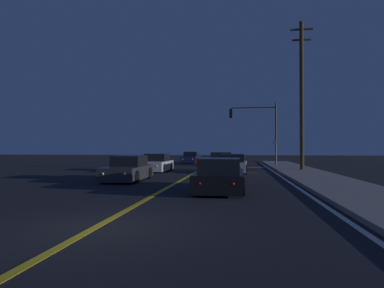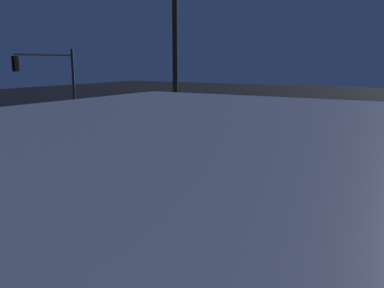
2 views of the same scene
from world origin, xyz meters
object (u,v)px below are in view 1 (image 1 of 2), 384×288
object	(u,v)px
traffic_signal_near_right	(259,124)
car_following_oncoming_silver	(233,164)
car_side_waiting_navy	(191,158)
street_sign_corner	(276,149)
car_far_approaching_white	(157,164)
car_parked_curb_charcoal	(128,170)
utility_pole_right	(302,94)
car_distant_tail_black	(220,177)
car_mid_block_red	(219,160)

from	to	relation	value
traffic_signal_near_right	car_following_oncoming_silver	bearing A→B (deg)	75.48
car_side_waiting_navy	street_sign_corner	bearing A→B (deg)	137.01
car_following_oncoming_silver	car_side_waiting_navy	size ratio (longest dim) A/B	0.90
car_far_approaching_white	traffic_signal_near_right	world-z (taller)	traffic_signal_near_right
car_following_oncoming_silver	car_parked_curb_charcoal	size ratio (longest dim) A/B	0.93
car_parked_curb_charcoal	traffic_signal_near_right	bearing A→B (deg)	-117.75
car_following_oncoming_silver	utility_pole_right	xyz separation A→B (m)	(5.14, 1.83, 5.29)
car_distant_tail_black	car_far_approaching_white	bearing A→B (deg)	116.30
car_parked_curb_charcoal	car_side_waiting_navy	xyz separation A→B (m)	(0.30, 22.23, 0.00)
car_mid_block_red	car_side_waiting_navy	distance (m)	6.29
car_parked_curb_charcoal	car_distant_tail_black	xyz separation A→B (m)	(5.20, -3.82, 0.00)
car_mid_block_red	traffic_signal_near_right	size ratio (longest dim) A/B	0.75
car_parked_curb_charcoal	car_distant_tail_black	bearing A→B (deg)	142.31
utility_pole_right	street_sign_corner	distance (m)	6.44
car_mid_block_red	car_distant_tail_black	bearing A→B (deg)	-178.81
car_following_oncoming_silver	car_distant_tail_black	size ratio (longest dim) A/B	0.91
car_far_approaching_white	traffic_signal_near_right	xyz separation A→B (m)	(8.19, 8.93, 3.59)
car_following_oncoming_silver	traffic_signal_near_right	distance (m)	10.32
car_far_approaching_white	utility_pole_right	bearing A→B (deg)	-172.53
car_parked_curb_charcoal	street_sign_corner	xyz separation A→B (m)	(9.29, 13.31, 1.14)
car_side_waiting_navy	utility_pole_right	xyz separation A→B (m)	(10.39, -13.65, 5.29)
car_following_oncoming_silver	car_mid_block_red	world-z (taller)	same
traffic_signal_near_right	street_sign_corner	distance (m)	3.94
car_parked_curb_charcoal	car_far_approaching_white	bearing A→B (deg)	-89.72
car_far_approaching_white	street_sign_corner	world-z (taller)	street_sign_corner
car_side_waiting_navy	utility_pole_right	bearing A→B (deg)	129.06
car_far_approaching_white	utility_pole_right	world-z (taller)	utility_pole_right
street_sign_corner	car_following_oncoming_silver	bearing A→B (deg)	-119.68
car_mid_block_red	car_side_waiting_navy	size ratio (longest dim) A/B	0.98
car_far_approaching_white	street_sign_corner	bearing A→B (deg)	-147.02
car_side_waiting_navy	car_following_oncoming_silver	bearing A→B (deg)	110.52
car_distant_tail_black	street_sign_corner	bearing A→B (deg)	76.67
utility_pole_right	street_sign_corner	xyz separation A→B (m)	(-1.40, 4.73, -4.14)
car_following_oncoming_silver	utility_pole_right	size ratio (longest dim) A/B	0.37
car_mid_block_red	utility_pole_right	size ratio (longest dim) A/B	0.41
car_far_approaching_white	car_parked_curb_charcoal	xyz separation A→B (m)	(0.21, -7.18, 0.00)
traffic_signal_near_right	car_far_approaching_white	bearing A→B (deg)	47.48
car_far_approaching_white	car_following_oncoming_silver	bearing A→B (deg)	175.87
car_parked_curb_charcoal	traffic_signal_near_right	size ratio (longest dim) A/B	0.73
street_sign_corner	car_parked_curb_charcoal	bearing A→B (deg)	-124.92
car_distant_tail_black	utility_pole_right	size ratio (longest dim) A/B	0.41
car_far_approaching_white	car_distant_tail_black	xyz separation A→B (m)	(5.42, -11.00, 0.00)
utility_pole_right	car_following_oncoming_silver	bearing A→B (deg)	-160.38
utility_pole_right	car_distant_tail_black	bearing A→B (deg)	-113.88
street_sign_corner	traffic_signal_near_right	bearing A→B (deg)	115.16
car_following_oncoming_silver	utility_pole_right	bearing A→B (deg)	21.94
car_mid_block_red	traffic_signal_near_right	xyz separation A→B (m)	(4.05, -0.98, 3.58)
car_far_approaching_white	traffic_signal_near_right	bearing A→B (deg)	-132.36
car_mid_block_red	utility_pole_right	bearing A→B (deg)	-143.83
traffic_signal_near_right	street_sign_corner	bearing A→B (deg)	115.16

